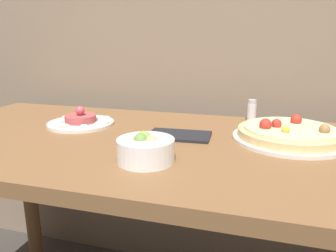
# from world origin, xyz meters

# --- Properties ---
(dining_table) EXTENTS (1.41, 0.68, 0.72)m
(dining_table) POSITION_xyz_m (0.00, 0.34, 0.62)
(dining_table) COLOR brown
(dining_table) RESTS_ON ground_plane
(pizza_plate) EXTENTS (0.30, 0.30, 0.06)m
(pizza_plate) POSITION_xyz_m (0.38, 0.44, 0.74)
(pizza_plate) COLOR silver
(pizza_plate) RESTS_ON dining_table
(tartare_plate) EXTENTS (0.21, 0.21, 0.06)m
(tartare_plate) POSITION_xyz_m (-0.25, 0.43, 0.74)
(tartare_plate) COLOR silver
(tartare_plate) RESTS_ON dining_table
(small_bowl) EXTENTS (0.13, 0.13, 0.07)m
(small_bowl) POSITION_xyz_m (0.06, 0.18, 0.75)
(small_bowl) COLOR white
(small_bowl) RESTS_ON dining_table
(napkin) EXTENTS (0.18, 0.11, 0.01)m
(napkin) POSITION_xyz_m (0.09, 0.39, 0.73)
(napkin) COLOR black
(napkin) RESTS_ON dining_table
(salt_shaker) EXTENTS (0.03, 0.03, 0.07)m
(salt_shaker) POSITION_xyz_m (0.28, 0.63, 0.76)
(salt_shaker) COLOR silver
(salt_shaker) RESTS_ON dining_table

